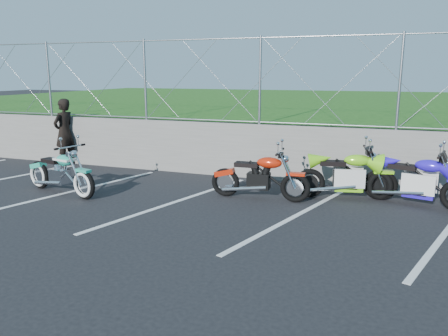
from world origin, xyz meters
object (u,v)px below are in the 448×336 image
(sportbike_green, at_px, (348,177))
(sportbike_blue, at_px, (418,183))
(cruiser_turquoise, at_px, (61,174))
(naked_orange, at_px, (261,178))
(person_standing, at_px, (64,132))

(sportbike_green, height_order, sportbike_blue, sportbike_blue)
(cruiser_turquoise, xyz_separation_m, sportbike_green, (5.63, 1.63, 0.03))
(cruiser_turquoise, relative_size, naked_orange, 1.02)
(naked_orange, relative_size, sportbike_blue, 1.02)
(cruiser_turquoise, bearing_deg, naked_orange, 28.65)
(cruiser_turquoise, xyz_separation_m, sportbike_blue, (6.92, 1.60, 0.03))
(sportbike_blue, height_order, person_standing, person_standing)
(naked_orange, relative_size, person_standing, 1.12)
(sportbike_blue, bearing_deg, cruiser_turquoise, -152.97)
(cruiser_turquoise, bearing_deg, sportbike_blue, 27.61)
(cruiser_turquoise, height_order, person_standing, person_standing)
(naked_orange, xyz_separation_m, sportbike_blue, (2.91, 0.59, 0.02))
(sportbike_green, relative_size, sportbike_blue, 1.00)
(sportbike_blue, bearing_deg, sportbike_green, -167.34)
(cruiser_turquoise, distance_m, sportbike_blue, 7.10)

